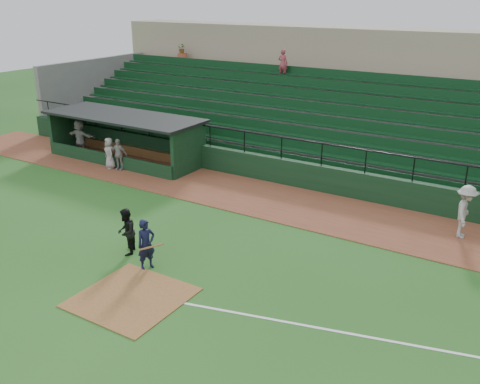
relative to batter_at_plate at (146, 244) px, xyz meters
The scene contains 12 objects.
ground 1.32m from the batter_at_plate, 37.84° to the right, with size 90.00×90.00×0.00m, color #22561C.
warning_track 7.47m from the batter_at_plate, 83.82° to the left, with size 40.00×4.00×0.03m, color brown.
home_plate_dirt 1.99m from the batter_at_plate, 63.75° to the right, with size 3.00×3.00×0.03m, color brown.
foul_line 8.86m from the batter_at_plate, ahead, with size 18.00×0.09×0.01m, color white.
stadium_structure 15.92m from the batter_at_plate, 87.11° to the left, with size 38.00×13.08×6.40m.
dugout 12.66m from the batter_at_plate, 135.04° to the left, with size 8.90×3.20×2.42m.
batter_at_plate is the anchor object (origin of this frame).
umpire 1.34m from the batter_at_plate, 161.60° to the left, with size 0.79×0.62×1.63m, color black.
runner 11.32m from the batter_at_plate, 43.72° to the left, with size 1.27×0.73×1.97m, color #A7A19C.
dugout_player_a 10.59m from the batter_at_plate, 138.79° to the left, with size 0.93×0.39×1.59m, color #9B9691.
dugout_player_b 11.01m from the batter_at_plate, 140.92° to the left, with size 0.77×0.50×1.57m, color #A09A95.
dugout_player_c 14.08m from the batter_at_plate, 145.96° to the left, with size 1.80×0.57×1.94m, color #9C9792.
Camera 1 is at (9.82, -10.73, 8.38)m, focal length 39.73 mm.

